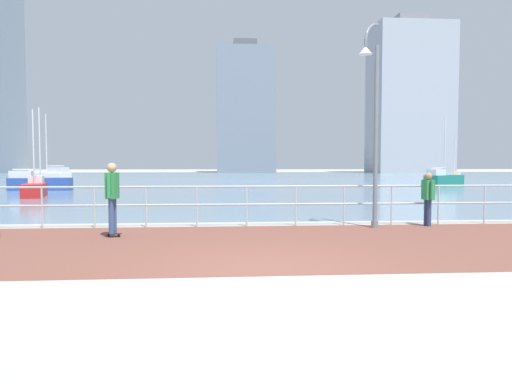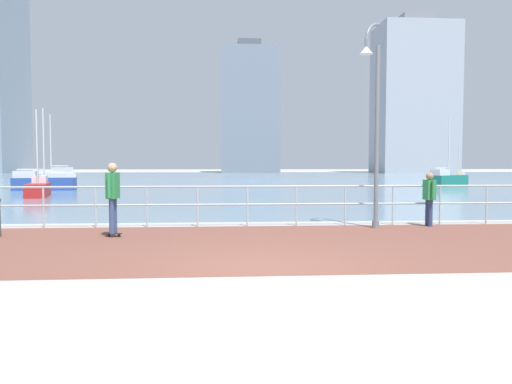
{
  "view_description": "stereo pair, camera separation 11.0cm",
  "coord_description": "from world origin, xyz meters",
  "px_view_note": "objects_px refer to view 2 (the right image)",
  "views": [
    {
      "loc": [
        -0.84,
        -8.13,
        1.76
      ],
      "look_at": [
        0.08,
        3.39,
        1.1
      ],
      "focal_mm": 34.49,
      "sensor_mm": 36.0,
      "label": 1
    },
    {
      "loc": [
        -0.73,
        -8.14,
        1.76
      ],
      "look_at": [
        0.08,
        3.39,
        1.1
      ],
      "focal_mm": 34.49,
      "sensor_mm": 36.0,
      "label": 2
    }
  ],
  "objects_px": {
    "skateboarder": "(113,192)",
    "sailboat_blue": "(38,188)",
    "sailboat_yellow": "(42,183)",
    "lamppost": "(374,115)",
    "sailboat_gray": "(53,177)",
    "sailboat_white": "(447,179)",
    "sailboat_teal": "(459,178)",
    "bystander": "(429,195)"
  },
  "relations": [
    {
      "from": "bystander",
      "to": "sailboat_white",
      "type": "xyz_separation_m",
      "value": [
        12.25,
        24.76,
        -0.35
      ]
    },
    {
      "from": "sailboat_yellow",
      "to": "sailboat_teal",
      "type": "distance_m",
      "value": 36.44
    },
    {
      "from": "sailboat_gray",
      "to": "sailboat_yellow",
      "type": "distance_m",
      "value": 12.63
    },
    {
      "from": "sailboat_blue",
      "to": "sailboat_white",
      "type": "bearing_deg",
      "value": 21.47
    },
    {
      "from": "sailboat_blue",
      "to": "sailboat_white",
      "type": "height_order",
      "value": "sailboat_white"
    },
    {
      "from": "lamppost",
      "to": "sailboat_yellow",
      "type": "relative_size",
      "value": 1.02
    },
    {
      "from": "lamppost",
      "to": "sailboat_teal",
      "type": "distance_m",
      "value": 37.25
    },
    {
      "from": "sailboat_gray",
      "to": "sailboat_white",
      "type": "height_order",
      "value": "sailboat_gray"
    },
    {
      "from": "sailboat_gray",
      "to": "lamppost",
      "type": "bearing_deg",
      "value": -59.32
    },
    {
      "from": "skateboarder",
      "to": "sailboat_blue",
      "type": "height_order",
      "value": "sailboat_blue"
    },
    {
      "from": "skateboarder",
      "to": "sailboat_yellow",
      "type": "xyz_separation_m",
      "value": [
        -9.28,
        21.58,
        -0.56
      ]
    },
    {
      "from": "skateboarder",
      "to": "sailboat_white",
      "type": "height_order",
      "value": "sailboat_white"
    },
    {
      "from": "sailboat_blue",
      "to": "sailboat_white",
      "type": "xyz_separation_m",
      "value": [
        27.96,
        10.99,
        0.09
      ]
    },
    {
      "from": "sailboat_blue",
      "to": "sailboat_teal",
      "type": "bearing_deg",
      "value": 29.18
    },
    {
      "from": "skateboarder",
      "to": "sailboat_blue",
      "type": "relative_size",
      "value": 0.38
    },
    {
      "from": "bystander",
      "to": "skateboarder",
      "type": "bearing_deg",
      "value": -170.35
    },
    {
      "from": "lamppost",
      "to": "sailboat_teal",
      "type": "height_order",
      "value": "lamppost"
    },
    {
      "from": "lamppost",
      "to": "sailboat_gray",
      "type": "height_order",
      "value": "sailboat_gray"
    },
    {
      "from": "sailboat_white",
      "to": "sailboat_teal",
      "type": "height_order",
      "value": "sailboat_white"
    },
    {
      "from": "lamppost",
      "to": "bystander",
      "type": "height_order",
      "value": "lamppost"
    },
    {
      "from": "sailboat_yellow",
      "to": "skateboarder",
      "type": "bearing_deg",
      "value": -66.72
    },
    {
      "from": "bystander",
      "to": "sailboat_yellow",
      "type": "distance_m",
      "value": 26.85
    },
    {
      "from": "sailboat_yellow",
      "to": "sailboat_blue",
      "type": "height_order",
      "value": "sailboat_yellow"
    },
    {
      "from": "sailboat_blue",
      "to": "skateboarder",
      "type": "bearing_deg",
      "value": -64.53
    },
    {
      "from": "lamppost",
      "to": "sailboat_blue",
      "type": "bearing_deg",
      "value": 134.7
    },
    {
      "from": "skateboarder",
      "to": "sailboat_gray",
      "type": "height_order",
      "value": "sailboat_gray"
    },
    {
      "from": "bystander",
      "to": "sailboat_gray",
      "type": "height_order",
      "value": "sailboat_gray"
    },
    {
      "from": "skateboarder",
      "to": "bystander",
      "type": "relative_size",
      "value": 1.18
    },
    {
      "from": "lamppost",
      "to": "sailboat_white",
      "type": "xyz_separation_m",
      "value": [
        13.99,
        25.11,
        -2.54
      ]
    },
    {
      "from": "lamppost",
      "to": "skateboarder",
      "type": "relative_size",
      "value": 3.1
    },
    {
      "from": "sailboat_gray",
      "to": "sailboat_blue",
      "type": "height_order",
      "value": "sailboat_gray"
    },
    {
      "from": "sailboat_blue",
      "to": "bystander",
      "type": "bearing_deg",
      "value": -41.23
    },
    {
      "from": "bystander",
      "to": "sailboat_teal",
      "type": "relative_size",
      "value": 0.36
    },
    {
      "from": "lamppost",
      "to": "sailboat_yellow",
      "type": "distance_m",
      "value": 26.13
    },
    {
      "from": "skateboarder",
      "to": "sailboat_yellow",
      "type": "bearing_deg",
      "value": 113.28
    },
    {
      "from": "sailboat_yellow",
      "to": "bystander",
      "type": "bearing_deg",
      "value": -48.61
    },
    {
      "from": "skateboarder",
      "to": "bystander",
      "type": "height_order",
      "value": "skateboarder"
    },
    {
      "from": "lamppost",
      "to": "sailboat_gray",
      "type": "xyz_separation_m",
      "value": [
        -19.38,
        32.66,
        -2.48
      ]
    },
    {
      "from": "bystander",
      "to": "sailboat_yellow",
      "type": "bearing_deg",
      "value": 131.39
    },
    {
      "from": "sailboat_gray",
      "to": "sailboat_teal",
      "type": "xyz_separation_m",
      "value": [
        37.86,
        -0.42,
        -0.19
      ]
    },
    {
      "from": "sailboat_gray",
      "to": "bystander",
      "type": "bearing_deg",
      "value": -56.83
    },
    {
      "from": "sailboat_white",
      "to": "skateboarder",
      "type": "bearing_deg",
      "value": -128.33
    }
  ]
}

